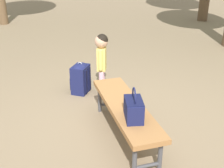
{
  "coord_description": "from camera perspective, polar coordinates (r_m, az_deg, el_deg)",
  "views": [
    {
      "loc": [
        -3.21,
        1.17,
        2.12
      ],
      "look_at": [
        0.23,
        -0.09,
        0.45
      ],
      "focal_mm": 47.23,
      "sensor_mm": 36.0,
      "label": 1
    }
  ],
  "objects": [
    {
      "name": "backpack_large",
      "position": [
        4.75,
        -6.12,
        1.28
      ],
      "size": [
        0.38,
        0.37,
        0.52
      ],
      "color": "#191E4C",
      "rests_on": "ground"
    },
    {
      "name": "ground_plane",
      "position": [
        4.02,
        -0.08,
        -7.34
      ],
      "size": [
        40.0,
        40.0,
        0.0
      ],
      "primitive_type": "plane",
      "color": "#7F6B51",
      "rests_on": "ground"
    },
    {
      "name": "handbag",
      "position": [
        3.18,
        4.23,
        -4.7
      ],
      "size": [
        0.36,
        0.26,
        0.37
      ],
      "color": "#191E4C",
      "rests_on": "park_bench"
    },
    {
      "name": "park_bench",
      "position": [
        3.53,
        2.6,
        -4.82
      ],
      "size": [
        1.62,
        0.49,
        0.45
      ],
      "color": "#9E6B3D",
      "rests_on": "ground"
    },
    {
      "name": "child_standing",
      "position": [
        4.5,
        -2.02,
        5.59
      ],
      "size": [
        0.25,
        0.2,
        0.99
      ],
      "color": "#E5B2C6",
      "rests_on": "ground"
    },
    {
      "name": "backpack_small",
      "position": [
        4.06,
        4.01,
        -4.69
      ],
      "size": [
        0.18,
        0.16,
        0.29
      ],
      "color": "black",
      "rests_on": "ground"
    }
  ]
}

